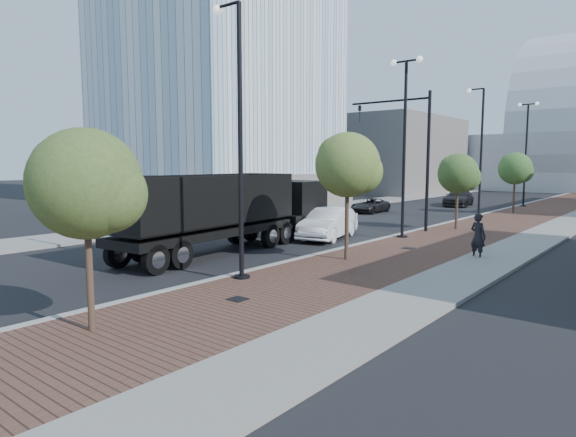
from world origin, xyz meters
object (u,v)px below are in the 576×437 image
Objects in this scene: dark_car_mid at (370,206)px; dump_truck at (259,215)px; pedestrian at (478,236)px; white_sedan at (328,223)px.

dump_truck is at bearing -80.33° from dark_car_mid.
dark_car_mid is 2.11× the size of pedestrian.
dump_truck is 2.73× the size of white_sedan.
dark_car_mid is 19.67m from pedestrian.
white_sedan is 2.56× the size of pedestrian.
dark_car_mid is at bearing -27.69° from pedestrian.
dark_car_mid is at bearing 96.85° from white_sedan.
pedestrian is at bearing -20.04° from white_sedan.
white_sedan is 1.21× the size of dark_car_mid.
white_sedan is 8.10m from pedestrian.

